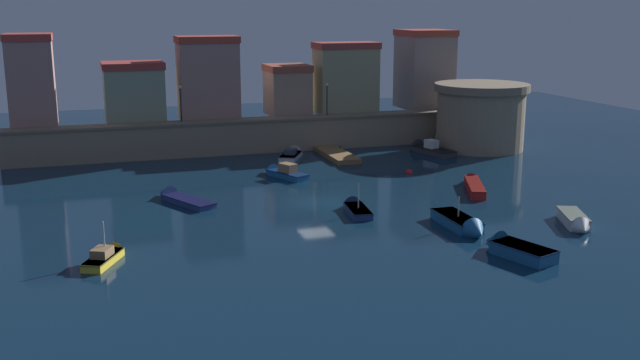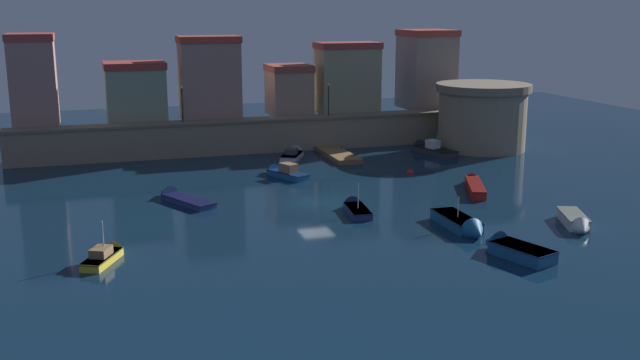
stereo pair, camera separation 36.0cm
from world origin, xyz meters
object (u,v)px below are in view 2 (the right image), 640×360
Objects in this scene: quay_lamp_0 at (182,98)px; moored_boat_4 at (474,185)px; moored_boat_5 at (107,254)px; moored_boat_8 at (355,208)px; moored_boat_0 at (463,225)px; moored_boat_3 at (283,172)px; fortress_tower at (482,116)px; quay_lamp_1 at (328,94)px; mooring_buoy_0 at (410,173)px; moored_boat_9 at (294,154)px; mooring_buoy_1 at (490,243)px; moored_boat_6 at (179,198)px; moored_boat_7 at (576,222)px; moored_boat_2 at (427,149)px; moored_boat_1 at (512,249)px.

quay_lamp_0 is 0.51× the size of moored_boat_4.
moored_boat_5 is 0.91× the size of moored_boat_8.
moored_boat_3 is at bearing -158.45° from moored_boat_0.
quay_lamp_0 reaches higher than moored_boat_5.
quay_lamp_1 is at bearing 159.96° from fortress_tower.
quay_lamp_1 is at bearing 179.35° from moored_boat_0.
moored_boat_4 is 7.74m from mooring_buoy_0.
moored_boat_8 is 21.05m from moored_boat_9.
moored_boat_3 is (7.19, -11.95, -5.53)m from quay_lamp_0.
mooring_buoy_0 is at bearing -33.49° from moored_boat_8.
moored_boat_0 is at bearing 175.93° from moored_boat_3.
moored_boat_4 is (6.47, 10.15, -0.01)m from moored_boat_0.
mooring_buoy_1 is at bearing -100.11° from mooring_buoy_0.
quay_lamp_1 is at bearing 89.26° from mooring_buoy_1.
moored_boat_6 is (-9.93, -5.86, -0.15)m from moored_boat_3.
moored_boat_3 is at bearing -122.77° from moored_boat_7.
moored_boat_6 is 14.37× the size of mooring_buoy_1.
fortress_tower is 31.30m from quay_lamp_0.
moored_boat_5 is (-24.01, -30.61, -5.44)m from quay_lamp_1.
fortress_tower is 15.61× the size of mooring_buoy_0.
moored_boat_9 is (-4.16, 27.83, -0.08)m from moored_boat_0.
moored_boat_9 is (1.14, 21.02, 0.05)m from moored_boat_8.
moored_boat_2 reaches higher than moored_boat_6.
fortress_tower is 20.52m from moored_boat_9.
moored_boat_1 is 1.06× the size of moored_boat_8.
moored_boat_7 is 11.17× the size of mooring_buoy_1.
moored_boat_6 is at bearing 99.41° from moored_boat_2.
moored_boat_5 is at bearing 115.39° from moored_boat_8.
mooring_buoy_0 is (9.25, 10.65, -0.26)m from moored_boat_8.
quay_lamp_1 is 0.67× the size of moored_boat_7.
moored_boat_9 reaches higher than mooring_buoy_1.
moored_boat_7 is at bearing -169.36° from moored_boat_3.
mooring_buoy_0 reaches higher than mooring_buoy_1.
moored_boat_0 is 0.89× the size of moored_boat_2.
moored_boat_6 is (-17.77, 19.30, -0.18)m from moored_boat_1.
moored_boat_7 is 0.99× the size of moored_boat_9.
fortress_tower reaches higher than mooring_buoy_1.
moored_boat_7 is (7.41, 3.83, -0.01)m from moored_boat_1.
moored_boat_0 reaches higher than mooring_buoy_1.
moored_boat_6 is at bearing 95.61° from moored_boat_3.
moored_boat_2 reaches higher than moored_boat_9.
mooring_buoy_1 is at bearing -90.74° from quay_lamp_1.
moored_boat_0 is 1.09× the size of moored_boat_3.
quay_lamp_1 is 35.18m from mooring_buoy_1.
moored_boat_9 is at bearing -10.58° from moored_boat_1.
quay_lamp_0 is at bearing 98.24° from moored_boat_9.
moored_boat_7 is 31.82m from moored_boat_9.
moored_boat_0 is (-16.03, -26.03, -3.14)m from fortress_tower.
quay_lamp_1 is at bearing -146.43° from moored_boat_7.
moored_boat_3 is (-23.51, -6.38, -3.14)m from fortress_tower.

